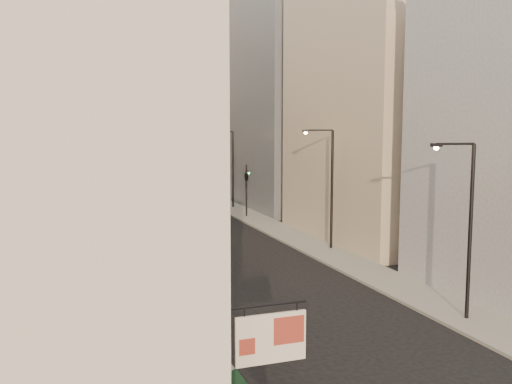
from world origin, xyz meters
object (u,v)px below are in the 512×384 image
object	(u,v)px
clock_tower	(112,72)
streetlamp_near	(466,221)
streetlamp_mid	(329,182)
streetlamp_far	(231,164)
traffic_light_right	(246,177)
traffic_light_left	(107,186)
white_tower	(196,59)

from	to	relation	value
clock_tower	streetlamp_near	world-z (taller)	clock_tower
streetlamp_mid	streetlamp_far	size ratio (longest dim) A/B	1.04
clock_tower	streetlamp_near	bearing A→B (deg)	-84.91
traffic_light_right	streetlamp_far	bearing A→B (deg)	-113.53
clock_tower	streetlamp_mid	bearing A→B (deg)	-82.89
streetlamp_near	streetlamp_mid	bearing A→B (deg)	95.26
traffic_light_left	streetlamp_mid	bearing A→B (deg)	138.70
white_tower	traffic_light_left	xyz separation A→B (m)	(-16.75, -37.76, -14.96)
clock_tower	streetlamp_far	bearing A→B (deg)	-80.03
clock_tower	traffic_light_right	bearing A→B (deg)	-81.75
clock_tower	traffic_light_left	world-z (taller)	clock_tower
white_tower	streetlamp_near	size ratio (longest dim) A/B	5.23
streetlamp_mid	white_tower	bearing A→B (deg)	110.89
white_tower	traffic_light_right	size ratio (longest dim) A/B	8.30
clock_tower	white_tower	bearing A→B (deg)	-51.84
white_tower	traffic_light_right	distance (m)	38.62
streetlamp_near	traffic_light_right	bearing A→B (deg)	98.78
white_tower	traffic_light_right	world-z (taller)	white_tower
traffic_light_right	clock_tower	bearing A→B (deg)	-101.51
streetlamp_far	traffic_light_left	distance (m)	15.90
clock_tower	white_tower	size ratio (longest dim) A/B	1.08
clock_tower	traffic_light_left	xyz separation A→B (m)	(-5.75, -51.76, -13.98)
clock_tower	traffic_light_left	distance (m)	53.92
clock_tower	streetlamp_far	xyz separation A→B (m)	(7.59, -43.16, -13.01)
white_tower	traffic_light_left	bearing A→B (deg)	-113.92
streetlamp_near	traffic_light_left	size ratio (longest dim) A/B	1.59
streetlamp_near	traffic_light_left	world-z (taller)	streetlamp_near
streetlamp_mid	streetlamp_far	distance (m)	21.57
clock_tower	streetlamp_near	distance (m)	81.27
clock_tower	streetlamp_far	world-z (taller)	clock_tower
clock_tower	streetlamp_mid	world-z (taller)	clock_tower
streetlamp_near	streetlamp_mid	distance (m)	15.20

